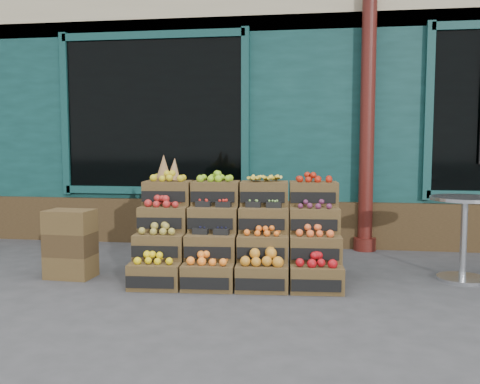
# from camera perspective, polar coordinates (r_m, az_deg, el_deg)

# --- Properties ---
(ground) EXTENTS (60.00, 60.00, 0.00)m
(ground) POSITION_cam_1_polar(r_m,az_deg,el_deg) (5.04, 1.07, -10.44)
(ground) COLOR #38383A
(ground) RESTS_ON ground
(shop_facade) EXTENTS (12.00, 6.24, 4.80)m
(shop_facade) POSITION_cam_1_polar(r_m,az_deg,el_deg) (10.00, 5.05, 11.22)
(shop_facade) COLOR #103836
(shop_facade) RESTS_ON ground
(crate_display) EXTENTS (2.06, 1.11, 1.25)m
(crate_display) POSITION_cam_1_polar(r_m,az_deg,el_deg) (5.38, -0.23, -5.23)
(crate_display) COLOR #4B391D
(crate_display) RESTS_ON ground
(spare_crates) EXTENTS (0.48, 0.34, 0.69)m
(spare_crates) POSITION_cam_1_polar(r_m,az_deg,el_deg) (5.69, -17.64, -5.29)
(spare_crates) COLOR #4B391D
(spare_crates) RESTS_ON ground
(bistro_table) EXTENTS (0.67, 0.67, 0.84)m
(bistro_table) POSITION_cam_1_polar(r_m,az_deg,el_deg) (5.73, 22.78, -3.61)
(bistro_table) COLOR #B1B2B8
(bistro_table) RESTS_ON ground
(shopkeeper) EXTENTS (0.75, 0.53, 1.98)m
(shopkeeper) POSITION_cam_1_polar(r_m,az_deg,el_deg) (7.77, -6.80, 2.49)
(shopkeeper) COLOR #1E6A36
(shopkeeper) RESTS_ON ground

